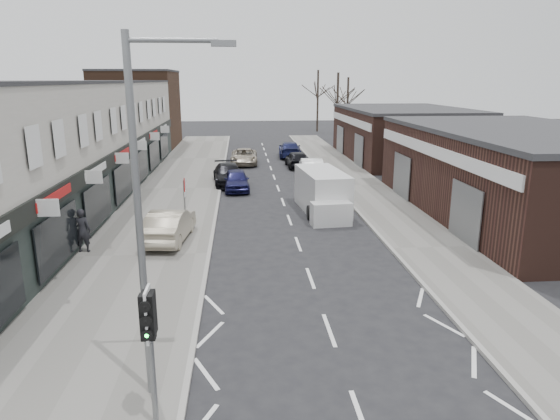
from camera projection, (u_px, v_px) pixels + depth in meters
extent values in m
plane|color=black|center=(343.00, 368.00, 12.83)|extent=(160.00, 160.00, 0.00)
cube|color=slate|center=(178.00, 189.00, 33.51)|extent=(5.50, 64.00, 0.12)
cube|color=slate|center=(361.00, 186.00, 34.47)|extent=(3.50, 64.00, 0.12)
cube|color=beige|center=(55.00, 143.00, 29.69)|extent=(8.00, 41.00, 7.10)
cube|color=#40281B|center=(138.00, 110.00, 54.17)|extent=(8.00, 10.00, 8.00)
cube|color=#3A211A|center=(521.00, 175.00, 26.72)|extent=(10.00, 18.00, 4.50)
cube|color=#3A211A|center=(403.00, 135.00, 46.01)|extent=(10.00, 16.00, 4.50)
cylinder|color=slate|center=(152.00, 361.00, 10.15)|extent=(0.12, 0.12, 3.00)
cube|color=silver|center=(148.00, 314.00, 9.88)|extent=(0.05, 0.55, 1.10)
cube|color=black|center=(147.00, 317.00, 9.77)|extent=(0.28, 0.22, 0.95)
sphere|color=#0CE533|center=(147.00, 334.00, 9.73)|extent=(0.18, 0.18, 0.18)
cube|color=black|center=(149.00, 312.00, 10.00)|extent=(0.26, 0.20, 0.90)
cylinder|color=slate|center=(139.00, 227.00, 10.65)|extent=(0.16, 0.16, 8.00)
cylinder|color=slate|center=(172.00, 40.00, 9.76)|extent=(1.80, 0.10, 0.10)
cube|color=slate|center=(224.00, 43.00, 9.85)|extent=(0.50, 0.22, 0.12)
cylinder|color=slate|center=(185.00, 206.00, 23.65)|extent=(0.07, 0.07, 2.50)
cube|color=white|center=(185.00, 194.00, 23.50)|extent=(0.04, 0.45, 0.25)
cube|color=silver|center=(322.00, 191.00, 27.92)|extent=(2.57, 5.20, 2.29)
cube|color=silver|center=(331.00, 214.00, 25.22)|extent=(2.10, 1.07, 1.20)
cylinder|color=black|center=(310.00, 212.00, 26.34)|extent=(0.24, 0.76, 0.76)
cylinder|color=black|center=(344.00, 212.00, 26.49)|extent=(0.24, 0.76, 0.76)
cylinder|color=black|center=(301.00, 197.00, 29.73)|extent=(0.24, 0.76, 0.76)
cylinder|color=black|center=(332.00, 197.00, 29.87)|extent=(0.24, 0.76, 0.76)
imported|color=#9F957F|center=(170.00, 225.00, 22.42)|extent=(2.00, 4.56, 1.46)
imported|color=black|center=(82.00, 230.00, 20.89)|extent=(0.70, 0.47, 1.88)
imported|color=#141540|center=(236.00, 180.00, 33.25)|extent=(1.79, 4.10, 1.37)
imported|color=black|center=(228.00, 174.00, 35.10)|extent=(2.43, 5.07, 1.43)
imported|color=#9E927E|center=(244.00, 157.00, 43.50)|extent=(2.35, 4.91, 1.35)
imported|color=white|center=(311.00, 168.00, 37.46)|extent=(1.87, 4.65, 1.50)
imported|color=black|center=(297.00, 159.00, 41.94)|extent=(1.76, 4.16, 1.40)
imported|color=#151A44|center=(290.00, 149.00, 47.57)|extent=(2.39, 5.17, 1.46)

